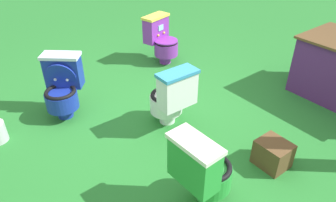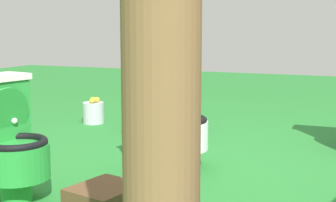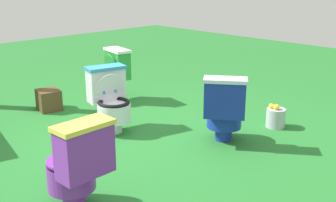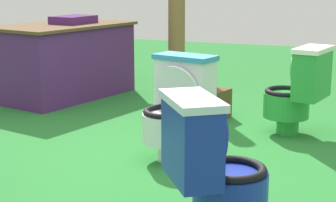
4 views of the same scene
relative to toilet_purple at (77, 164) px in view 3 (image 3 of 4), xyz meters
name	(u,v)px [view 3 (image 3 of 4)]	position (x,y,z in m)	size (l,w,h in m)	color
ground	(125,137)	(0.90, -1.18, -0.37)	(14.00, 14.00, 0.00)	#26752D
toilet_purple	(77,164)	(0.00, 0.00, 0.00)	(0.50, 0.44, 0.73)	purple
toilet_green	(111,75)	(2.07, -1.90, 0.00)	(0.49, 0.56, 0.73)	green
toilet_blue	(224,109)	(0.05, -1.83, 0.00)	(0.62, 0.63, 0.73)	#192D9E
toilet_white	(110,99)	(1.18, -1.21, 0.00)	(0.57, 0.51, 0.73)	white
small_crate	(49,100)	(2.34, -1.09, -0.24)	(0.31, 0.27, 0.27)	brown
lemon_bucket	(276,117)	(-0.08, -2.63, -0.25)	(0.22, 0.22, 0.28)	#B7B7BF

